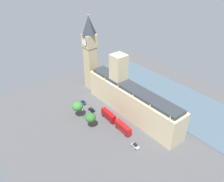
{
  "coord_description": "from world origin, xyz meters",
  "views": [
    {
      "loc": [
        69.9,
        71.38,
        76.86
      ],
      "look_at": [
        1.0,
        -13.57,
        9.47
      ],
      "focal_mm": 35.64,
      "sensor_mm": 36.0,
      "label": 1
    }
  ],
  "objects": [
    {
      "name": "car_black_by_river_gate",
      "position": [
        14.24,
        -15.96,
        0.89
      ],
      "size": [
        1.97,
        4.21,
        1.74
      ],
      "rotation": [
        0.0,
        0.0,
        0.01
      ],
      "color": "black",
      "rests_on": "ground"
    },
    {
      "name": "ground_plane",
      "position": [
        0.0,
        0.0,
        0.0
      ],
      "size": [
        133.95,
        133.95,
        0.0
      ],
      "primitive_type": "plane",
      "color": "#4C4C4F"
    },
    {
      "name": "river_thames",
      "position": [
        -32.16,
        0.0,
        0.12
      ],
      "size": [
        37.74,
        120.55,
        0.25
      ],
      "primitive_type": "cube",
      "color": "#475B6B",
      "rests_on": "ground"
    },
    {
      "name": "clock_tower",
      "position": [
        -1.8,
        -38.78,
        24.75
      ],
      "size": [
        7.55,
        7.55,
        47.93
      ],
      "color": "tan",
      "rests_on": "ground"
    },
    {
      "name": "parliament_building",
      "position": [
        -1.99,
        -1.49,
        9.47
      ],
      "size": [
        11.49,
        63.95,
        31.8
      ],
      "color": "#CCBA8E",
      "rests_on": "ground"
    },
    {
      "name": "pedestrian_kerbside",
      "position": [
        6.92,
        -5.63,
        0.76
      ],
      "size": [
        0.7,
        0.63,
        1.69
      ],
      "rotation": [
        0.0,
        0.0,
        4.28
      ],
      "color": "maroon",
      "rests_on": "ground"
    },
    {
      "name": "street_lamp_under_trees",
      "position": [
        21.62,
        -13.48,
        4.01
      ],
      "size": [
        0.56,
        0.56,
        5.67
      ],
      "color": "black",
      "rests_on": "ground"
    },
    {
      "name": "plane_tree_corner",
      "position": [
        22.8,
        -16.36,
        6.9
      ],
      "size": [
        6.01,
        6.01,
        9.49
      ],
      "color": "brown",
      "rests_on": "ground"
    },
    {
      "name": "car_white_trailing",
      "position": [
        14.47,
        20.3,
        0.88
      ],
      "size": [
        1.95,
        4.05,
        1.74
      ],
      "rotation": [
        0.0,
        0.0,
        -0.03
      ],
      "color": "silver",
      "rests_on": "ground"
    },
    {
      "name": "car_blue_midblock",
      "position": [
        13.93,
        -25.16,
        0.89
      ],
      "size": [
        1.97,
        4.35,
        1.74
      ],
      "rotation": [
        0.0,
        0.0,
        3.13
      ],
      "color": "navy",
      "rests_on": "ground"
    },
    {
      "name": "double_decker_bus_leading",
      "position": [
        11.22,
        -3.92,
        2.63
      ],
      "size": [
        3.0,
        10.59,
        4.75
      ],
      "rotation": [
        0.0,
        0.0,
        3.1
      ],
      "color": "#B20C0F",
      "rests_on": "ground"
    },
    {
      "name": "double_decker_bus_near_tower",
      "position": [
        11.68,
        8.45,
        2.63
      ],
      "size": [
        3.07,
        10.61,
        4.75
      ],
      "rotation": [
        0.0,
        0.0,
        3.09
      ],
      "color": "red",
      "rests_on": "ground"
    },
    {
      "name": "plane_tree_opposite_hall",
      "position": [
        22.48,
        -4.45,
        6.25
      ],
      "size": [
        5.53,
        5.53,
        8.64
      ],
      "color": "brown",
      "rests_on": "ground"
    }
  ]
}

